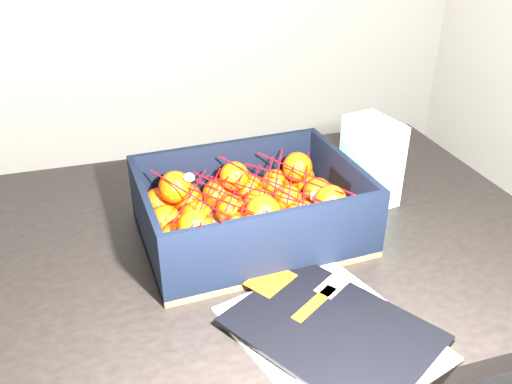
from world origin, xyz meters
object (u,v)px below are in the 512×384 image
object	(u,v)px
produce_crate	(250,216)
retail_carton	(371,161)
table	(241,276)
magazine_stack	(330,332)

from	to	relation	value
produce_crate	retail_carton	xyz separation A→B (m)	(0.28, 0.05, 0.04)
table	retail_carton	bearing A→B (deg)	7.73
table	retail_carton	world-z (taller)	retail_carton
retail_carton	magazine_stack	bearing A→B (deg)	-135.15
retail_carton	table	bearing A→B (deg)	-179.58
table	produce_crate	size ratio (longest dim) A/B	3.16
table	produce_crate	distance (m)	0.14
table	retail_carton	size ratio (longest dim) A/B	7.11
magazine_stack	retail_carton	bearing A→B (deg)	52.16
table	magazine_stack	xyz separation A→B (m)	(0.04, -0.30, 0.11)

